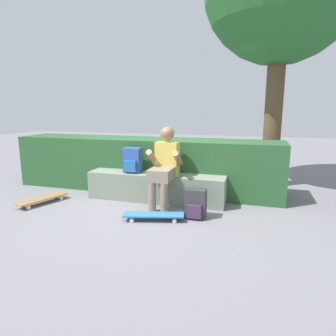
{
  "coord_description": "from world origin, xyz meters",
  "views": [
    {
      "loc": [
        1.5,
        -4.01,
        1.48
      ],
      "look_at": [
        0.22,
        0.26,
        0.56
      ],
      "focal_mm": 31.55,
      "sensor_mm": 36.0,
      "label": 1
    }
  ],
  "objects": [
    {
      "name": "backpack_on_ground",
      "position": [
        0.76,
        -0.25,
        0.19
      ],
      "size": [
        0.28,
        0.23,
        0.4
      ],
      "color": "#333338",
      "rests_on": "ground"
    },
    {
      "name": "ground_plane",
      "position": [
        0.0,
        0.0,
        0.0
      ],
      "size": [
        24.0,
        24.0,
        0.0
      ],
      "primitive_type": "plane",
      "color": "slate"
    },
    {
      "name": "backpack_on_bench",
      "position": [
        -0.39,
        0.31,
        0.64
      ],
      "size": [
        0.28,
        0.23,
        0.4
      ],
      "color": "#2D4C99",
      "rests_on": "bench_main"
    },
    {
      "name": "hedge_row",
      "position": [
        -0.41,
        0.89,
        0.47
      ],
      "size": [
        4.79,
        0.79,
        0.94
      ],
      "color": "#28542B",
      "rests_on": "ground"
    },
    {
      "name": "skateboard_beside_bench",
      "position": [
        -1.65,
        -0.34,
        0.07
      ],
      "size": [
        0.45,
        0.82,
        0.09
      ],
      "color": "olive",
      "rests_on": "ground"
    },
    {
      "name": "skateboard_near_person",
      "position": [
        0.25,
        -0.51,
        0.07
      ],
      "size": [
        0.82,
        0.39,
        0.09
      ],
      "color": "teal",
      "rests_on": "ground"
    },
    {
      "name": "bench_main",
      "position": [
        0.0,
        0.32,
        0.22
      ],
      "size": [
        2.21,
        0.43,
        0.44
      ],
      "color": "gray",
      "rests_on": "ground"
    },
    {
      "name": "person_skater",
      "position": [
        0.21,
        0.11,
        0.64
      ],
      "size": [
        0.49,
        0.62,
        1.19
      ],
      "color": "gold",
      "rests_on": "ground"
    }
  ]
}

